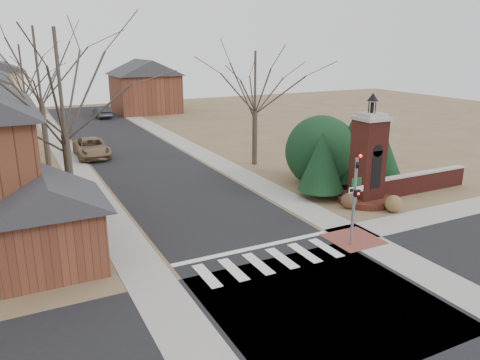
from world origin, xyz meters
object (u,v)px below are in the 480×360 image
traffic_signal_pole (355,193)px  pickup_truck (92,148)px  brick_gate_monument (367,167)px  sign_post (356,193)px  distant_car (102,112)px

traffic_signal_pole → pickup_truck: 25.06m
brick_gate_monument → pickup_truck: bearing=122.6°
sign_post → pickup_truck: size_ratio=0.50×
brick_gate_monument → distant_car: (-7.40, 40.56, -1.41)m
sign_post → distant_car: bearing=95.2°
traffic_signal_pole → sign_post: traffic_signal_pole is taller
brick_gate_monument → sign_post: bearing=-138.6°
traffic_signal_pole → brick_gate_monument: size_ratio=0.69×
brick_gate_monument → distant_car: brick_gate_monument is taller
traffic_signal_pole → sign_post: 2.02m
sign_post → distant_car: size_ratio=0.60×
traffic_signal_pole → distant_car: size_ratio=0.98×
brick_gate_monument → pickup_truck: 23.03m
traffic_signal_pole → pickup_truck: (-7.70, 23.78, -1.82)m
traffic_signal_pole → pickup_truck: traffic_signal_pole is taller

